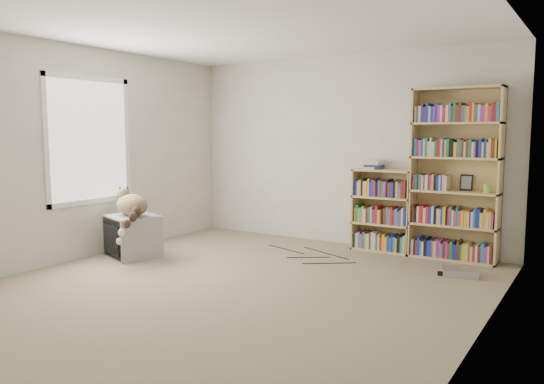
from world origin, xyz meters
The scene contains 16 objects.
floor centered at (0.00, 0.00, 0.00)m, with size 4.50×5.00×0.01m, color gray.
wall_back centered at (0.00, 2.50, 1.25)m, with size 4.50×0.02×2.50m, color silver.
wall_left centered at (-2.25, 0.00, 1.25)m, with size 0.02×5.00×2.50m, color silver.
wall_right centered at (2.25, 0.00, 1.25)m, with size 0.02×5.00×2.50m, color silver.
ceiling centered at (0.00, 0.00, 2.50)m, with size 4.50×5.00×0.02m, color white.
window centered at (-2.24, 0.20, 1.40)m, with size 0.02×1.22×1.52m, color white.
crt_tv centered at (-1.80, 0.43, 0.25)m, with size 0.72×0.69×0.50m.
cat centered at (-1.74, 0.35, 0.60)m, with size 0.66×0.66×0.57m.
bookcase_tall centered at (1.50, 2.36, 0.95)m, with size 1.00×0.30×2.01m.
bookcase_short centered at (0.63, 2.36, 0.48)m, with size 0.75×0.30×1.03m.
book_stack centered at (0.49, 2.34, 1.09)m, with size 0.20×0.27×0.11m, color red.
green_mug centered at (1.86, 2.34, 0.87)m, with size 0.09×0.09×0.10m, color #78CA39.
framed_print centered at (1.61, 2.44, 0.91)m, with size 0.14×0.01×0.19m, color black.
dvd_player centered at (1.75, 1.63, 0.04)m, with size 0.35×0.25×0.08m, color #AEADB2.
wall_outlet centered at (-2.24, 0.78, 0.32)m, with size 0.01×0.08×0.13m, color silver.
floor_cables centered at (0.07, 1.59, 0.00)m, with size 1.20×0.70×0.01m, color black, non-canonical shape.
Camera 1 is at (2.97, -3.98, 1.50)m, focal length 35.00 mm.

